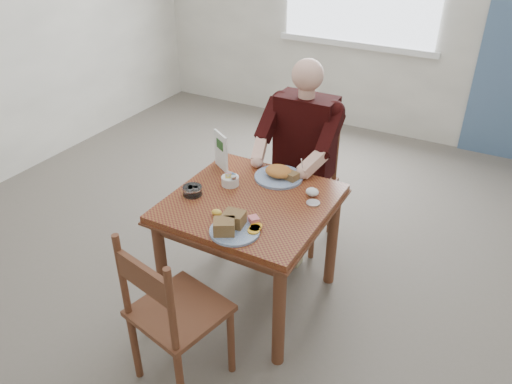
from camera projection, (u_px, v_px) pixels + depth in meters
The scene contains 14 objects.
floor at pixel (251, 296), 3.29m from camera, with size 6.00×6.00×0.00m, color #655F52.
lemon_wedge at pixel (217, 212), 2.76m from camera, with size 0.06×0.04×0.03m, color gold.
napkin at pixel (312, 192), 2.93m from camera, with size 0.08×0.06×0.05m, color white.
metal_dish at pixel (313, 203), 2.86m from camera, with size 0.08×0.08×0.01m, color silver.
table at pixel (251, 215), 2.96m from camera, with size 0.92×0.92×0.75m.
chair_far at pixel (304, 181), 3.64m from camera, with size 0.42×0.42×0.95m.
chair_near at pixel (172, 314), 2.49m from camera, with size 0.50×0.50×0.95m.
diner at pixel (301, 144), 3.41m from camera, with size 0.53×0.56×1.39m.
near_plate at pixel (233, 226), 2.62m from camera, with size 0.35×0.35×0.09m.
far_plate at pixel (280, 174), 3.10m from camera, with size 0.37×0.37×0.08m.
caddy at pixel (230, 181), 3.04m from camera, with size 0.11×0.11×0.08m.
shakers at pixel (231, 180), 3.02m from camera, with size 0.08×0.05×0.08m.
creamer at pixel (192, 191), 2.94m from camera, with size 0.13×0.13×0.05m.
menu at pixel (221, 151), 3.17m from camera, with size 0.15×0.10×0.25m.
Camera 1 is at (1.21, -2.15, 2.28)m, focal length 35.00 mm.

